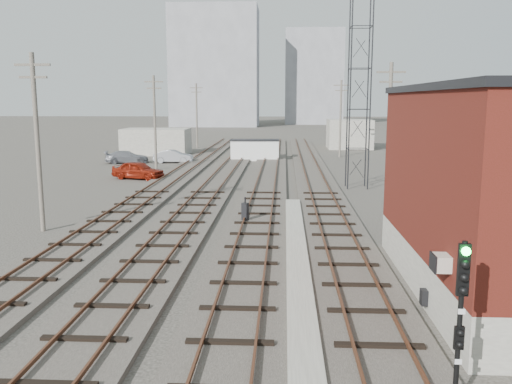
# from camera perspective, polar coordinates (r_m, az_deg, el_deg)

# --- Properties ---
(ground) EXTENTS (320.00, 320.00, 0.00)m
(ground) POSITION_cam_1_polar(r_m,az_deg,el_deg) (66.99, 3.06, 3.91)
(ground) COLOR #282621
(ground) RESTS_ON ground
(track_right) EXTENTS (3.20, 90.00, 0.39)m
(track_right) POSITION_cam_1_polar(r_m,az_deg,el_deg) (46.20, 6.17, 1.41)
(track_right) COLOR #332D28
(track_right) RESTS_ON ground
(track_mid_right) EXTENTS (3.20, 90.00, 0.39)m
(track_mid_right) POSITION_cam_1_polar(r_m,az_deg,el_deg) (46.15, 1.20, 1.45)
(track_mid_right) COLOR #332D28
(track_mid_right) RESTS_ON ground
(track_mid_left) EXTENTS (3.20, 90.00, 0.39)m
(track_mid_left) POSITION_cam_1_polar(r_m,az_deg,el_deg) (46.44, -3.74, 1.49)
(track_mid_left) COLOR #332D28
(track_mid_left) RESTS_ON ground
(track_left) EXTENTS (3.20, 90.00, 0.39)m
(track_left) POSITION_cam_1_polar(r_m,az_deg,el_deg) (47.08, -8.58, 1.51)
(track_left) COLOR #332D28
(track_left) RESTS_ON ground
(platform_curb) EXTENTS (0.90, 28.00, 0.26)m
(platform_curb) POSITION_cam_1_polar(r_m,az_deg,el_deg) (21.68, 4.42, -7.97)
(platform_curb) COLOR gray
(platform_curb) RESTS_ON ground
(brick_building) EXTENTS (6.54, 12.20, 7.22)m
(brick_building) POSITION_cam_1_polar(r_m,az_deg,el_deg) (20.36, 24.80, 0.13)
(brick_building) COLOR gray
(brick_building) RESTS_ON ground
(lattice_tower) EXTENTS (1.60, 1.60, 15.00)m
(lattice_tower) POSITION_cam_1_polar(r_m,az_deg,el_deg) (42.03, 10.81, 10.59)
(lattice_tower) COLOR black
(lattice_tower) RESTS_ON ground
(utility_pole_left_a) EXTENTS (1.80, 0.24, 9.00)m
(utility_pole_left_a) POSITION_cam_1_polar(r_m,az_deg,el_deg) (29.47, -22.04, 5.28)
(utility_pole_left_a) COLOR #595147
(utility_pole_left_a) RESTS_ON ground
(utility_pole_left_b) EXTENTS (1.80, 0.24, 9.00)m
(utility_pole_left_b) POSITION_cam_1_polar(r_m,az_deg,el_deg) (53.16, -10.61, 7.45)
(utility_pole_left_b) COLOR #595147
(utility_pole_left_b) RESTS_ON ground
(utility_pole_left_c) EXTENTS (1.80, 0.24, 9.00)m
(utility_pole_left_c) POSITION_cam_1_polar(r_m,az_deg,el_deg) (77.68, -6.27, 8.20)
(utility_pole_left_c) COLOR #595147
(utility_pole_left_c) RESTS_ON ground
(utility_pole_right_a) EXTENTS (1.80, 0.24, 9.00)m
(utility_pole_right_a) POSITION_cam_1_polar(r_m,az_deg,el_deg) (35.32, 13.81, 6.31)
(utility_pole_right_a) COLOR #595147
(utility_pole_right_a) RESTS_ON ground
(utility_pole_right_b) EXTENTS (1.80, 0.24, 9.00)m
(utility_pole_right_b) POSITION_cam_1_polar(r_m,az_deg,el_deg) (65.01, 8.89, 7.87)
(utility_pole_right_b) COLOR #595147
(utility_pole_right_b) RESTS_ON ground
(apartment_left) EXTENTS (22.00, 14.00, 30.00)m
(apartment_left) POSITION_cam_1_polar(r_m,az_deg,el_deg) (143.03, -4.31, 12.95)
(apartment_left) COLOR gray
(apartment_left) RESTS_ON ground
(apartment_right) EXTENTS (16.00, 12.00, 26.00)m
(apartment_right) POSITION_cam_1_polar(r_m,az_deg,el_deg) (156.99, 6.08, 11.90)
(apartment_right) COLOR gray
(apartment_right) RESTS_ON ground
(shed_left) EXTENTS (8.00, 5.00, 3.20)m
(shed_left) POSITION_cam_1_polar(r_m,az_deg,el_deg) (68.72, -10.45, 5.25)
(shed_left) COLOR gray
(shed_left) RESTS_ON ground
(shed_right) EXTENTS (6.00, 6.00, 4.00)m
(shed_right) POSITION_cam_1_polar(r_m,az_deg,el_deg) (77.33, 9.79, 6.04)
(shed_right) COLOR gray
(shed_right) RESTS_ON ground
(signal_mast) EXTENTS (0.40, 0.40, 3.79)m
(signal_mast) POSITION_cam_1_polar(r_m,az_deg,el_deg) (12.56, 20.74, -11.96)
(signal_mast) COLOR gray
(signal_mast) RESTS_ON ground
(switch_stand) EXTENTS (0.41, 0.41, 1.37)m
(switch_stand) POSITION_cam_1_polar(r_m,az_deg,el_deg) (29.56, -1.15, -2.13)
(switch_stand) COLOR black
(switch_stand) RESTS_ON ground
(site_trailer) EXTENTS (5.60, 2.60, 2.32)m
(site_trailer) POSITION_cam_1_polar(r_m,az_deg,el_deg) (61.12, -0.13, 4.47)
(site_trailer) COLOR white
(site_trailer) RESTS_ON ground
(car_red) EXTENTS (4.84, 3.04, 1.53)m
(car_red) POSITION_cam_1_polar(r_m,az_deg,el_deg) (47.42, -12.30, 2.26)
(car_red) COLOR maroon
(car_red) RESTS_ON ground
(car_silver) EXTENTS (4.24, 1.58, 1.39)m
(car_silver) POSITION_cam_1_polar(r_m,az_deg,el_deg) (59.17, -8.69, 3.73)
(car_silver) COLOR #9D9FA4
(car_silver) RESTS_ON ground
(car_grey) EXTENTS (4.89, 2.83, 1.33)m
(car_grey) POSITION_cam_1_polar(r_m,az_deg,el_deg) (59.82, -13.44, 3.61)
(car_grey) COLOR gray
(car_grey) RESTS_ON ground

